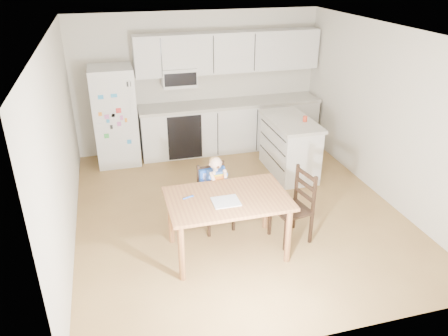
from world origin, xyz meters
name	(u,v)px	position (x,y,z in m)	size (l,w,h in m)	color
room	(228,117)	(0.00, 0.48, 1.25)	(4.52, 5.01, 2.51)	olive
refrigerator	(115,116)	(-1.55, 2.15, 0.85)	(0.72, 0.70, 1.70)	silver
kitchen_run	(228,104)	(0.50, 2.24, 0.88)	(3.37, 0.62, 2.15)	silver
kitchen_island	(289,146)	(1.20, 0.95, 0.47)	(0.67, 1.28, 0.94)	silver
red_cup	(305,119)	(1.38, 0.81, 0.99)	(0.07, 0.07, 0.09)	red
dining_table	(228,205)	(-0.40, -0.94, 0.67)	(1.44, 0.92, 0.77)	brown
napkin	(226,202)	(-0.45, -1.04, 0.78)	(0.31, 0.27, 0.01)	#A3A3A7
toddler_spoon	(187,198)	(-0.86, -0.83, 0.78)	(0.02, 0.02, 0.12)	blue
chair_booster	(215,185)	(-0.40, -0.32, 0.62)	(0.44, 0.44, 1.04)	black
chair_side	(298,201)	(0.55, -0.87, 0.54)	(0.49, 0.49, 0.95)	black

